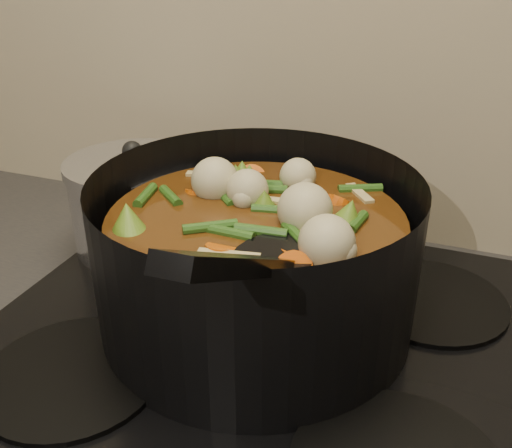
% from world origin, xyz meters
% --- Properties ---
extents(stovetop, '(0.62, 0.54, 0.03)m').
position_xyz_m(stovetop, '(0.00, 1.93, 0.92)').
color(stovetop, black).
rests_on(stovetop, counter).
extents(stockpot, '(0.39, 0.49, 0.25)m').
position_xyz_m(stockpot, '(-0.02, 1.96, 1.01)').
color(stockpot, black).
rests_on(stockpot, stovetop).
extents(saucepan, '(0.19, 0.19, 0.15)m').
position_xyz_m(saucepan, '(-0.24, 2.06, 0.99)').
color(saucepan, silver).
rests_on(saucepan, stovetop).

